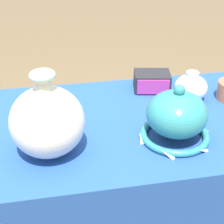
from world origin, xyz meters
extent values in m
cylinder|color=#38383D|center=(0.60, 0.26, 0.36)|extent=(0.04, 0.04, 0.71)
cube|color=#38383D|center=(0.00, 0.00, 0.73)|extent=(1.31, 0.63, 0.03)
cube|color=#234C9E|center=(0.00, 0.00, 0.74)|extent=(1.33, 0.65, 0.01)
ellipsoid|color=white|center=(-0.13, -0.13, 0.85)|extent=(0.22, 0.22, 0.21)
cylinder|color=white|center=(-0.13, -0.13, 0.97)|extent=(0.04, 0.04, 0.05)
torus|color=#A8CCB7|center=(-0.13, -0.13, 1.00)|extent=(0.07, 0.07, 0.02)
torus|color=teal|center=(0.26, -0.13, 0.76)|extent=(0.22, 0.22, 0.02)
ellipsoid|color=teal|center=(0.26, -0.13, 0.84)|extent=(0.19, 0.19, 0.14)
sphere|color=teal|center=(0.26, -0.13, 0.92)|extent=(0.03, 0.03, 0.03)
cone|color=white|center=(0.37, -0.13, 0.76)|extent=(0.01, 0.04, 0.03)
cone|color=white|center=(0.32, -0.04, 0.76)|extent=(0.04, 0.03, 0.03)
cone|color=white|center=(0.21, -0.04, 0.76)|extent=(0.04, 0.03, 0.03)
cone|color=white|center=(0.15, -0.13, 0.76)|extent=(0.01, 0.04, 0.03)
cone|color=white|center=(0.21, -0.23, 0.76)|extent=(0.04, 0.03, 0.03)
cone|color=white|center=(0.32, -0.23, 0.76)|extent=(0.04, 0.03, 0.03)
cube|color=#232328|center=(0.29, 0.21, 0.78)|extent=(0.16, 0.13, 0.07)
cube|color=#B23384|center=(0.28, 0.16, 0.78)|extent=(0.12, 0.03, 0.06)
ellipsoid|color=white|center=(0.41, 0.10, 0.80)|extent=(0.12, 0.12, 0.10)
cylinder|color=white|center=(0.41, 0.10, 0.85)|extent=(0.05, 0.05, 0.02)
camera|label=1|loc=(-0.10, -0.99, 1.37)|focal=55.00mm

